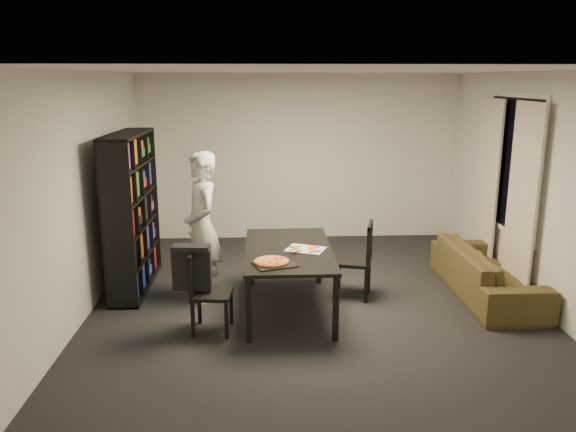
{
  "coord_description": "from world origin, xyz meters",
  "views": [
    {
      "loc": [
        -0.58,
        -6.07,
        2.52
      ],
      "look_at": [
        -0.3,
        -0.1,
        1.05
      ],
      "focal_mm": 35.0,
      "sensor_mm": 36.0,
      "label": 1
    }
  ],
  "objects_px": {
    "sofa": "(487,272)",
    "dining_table": "(288,254)",
    "chair_left": "(204,286)",
    "chair_right": "(360,255)",
    "person": "(202,227)",
    "pepperoni_pizza": "(272,261)",
    "bookshelf": "(132,212)",
    "baking_tray": "(274,264)"
  },
  "relations": [
    {
      "from": "sofa",
      "to": "dining_table",
      "type": "bearing_deg",
      "value": 97.5
    },
    {
      "from": "dining_table",
      "to": "chair_left",
      "type": "distance_m",
      "value": 1.04
    },
    {
      "from": "chair_left",
      "to": "chair_right",
      "type": "height_order",
      "value": "chair_right"
    },
    {
      "from": "chair_right",
      "to": "person",
      "type": "xyz_separation_m",
      "value": [
        -1.83,
        0.02,
        0.35
      ]
    },
    {
      "from": "chair_right",
      "to": "person",
      "type": "bearing_deg",
      "value": -75.68
    },
    {
      "from": "pepperoni_pizza",
      "to": "sofa",
      "type": "relative_size",
      "value": 0.18
    },
    {
      "from": "sofa",
      "to": "person",
      "type": "bearing_deg",
      "value": 89.35
    },
    {
      "from": "bookshelf",
      "to": "baking_tray",
      "type": "height_order",
      "value": "bookshelf"
    },
    {
      "from": "chair_left",
      "to": "baking_tray",
      "type": "relative_size",
      "value": 2.11
    },
    {
      "from": "chair_left",
      "to": "baking_tray",
      "type": "xyz_separation_m",
      "value": [
        0.71,
        -0.03,
        0.23
      ]
    },
    {
      "from": "baking_tray",
      "to": "sofa",
      "type": "height_order",
      "value": "baking_tray"
    },
    {
      "from": "chair_right",
      "to": "baking_tray",
      "type": "relative_size",
      "value": 2.26
    },
    {
      "from": "dining_table",
      "to": "baking_tray",
      "type": "bearing_deg",
      "value": -107.04
    },
    {
      "from": "sofa",
      "to": "pepperoni_pizza",
      "type": "bearing_deg",
      "value": 107.9
    },
    {
      "from": "chair_right",
      "to": "baking_tray",
      "type": "distance_m",
      "value": 1.36
    },
    {
      "from": "person",
      "to": "sofa",
      "type": "bearing_deg",
      "value": 68.3
    },
    {
      "from": "person",
      "to": "bookshelf",
      "type": "bearing_deg",
      "value": -137.94
    },
    {
      "from": "bookshelf",
      "to": "chair_right",
      "type": "relative_size",
      "value": 2.1
    },
    {
      "from": "dining_table",
      "to": "chair_right",
      "type": "height_order",
      "value": "chair_right"
    },
    {
      "from": "bookshelf",
      "to": "sofa",
      "type": "xyz_separation_m",
      "value": [
        4.23,
        -0.49,
        -0.66
      ]
    },
    {
      "from": "dining_table",
      "to": "chair_left",
      "type": "height_order",
      "value": "chair_left"
    },
    {
      "from": "bookshelf",
      "to": "chair_left",
      "type": "bearing_deg",
      "value": -53.53
    },
    {
      "from": "chair_right",
      "to": "pepperoni_pizza",
      "type": "relative_size",
      "value": 2.58
    },
    {
      "from": "pepperoni_pizza",
      "to": "sofa",
      "type": "xyz_separation_m",
      "value": [
        2.57,
        0.83,
        -0.45
      ]
    },
    {
      "from": "chair_right",
      "to": "sofa",
      "type": "xyz_separation_m",
      "value": [
        1.52,
        -0.02,
        -0.23
      ]
    },
    {
      "from": "baking_tray",
      "to": "bookshelf",
      "type": "bearing_deg",
      "value": 141.5
    },
    {
      "from": "bookshelf",
      "to": "baking_tray",
      "type": "bearing_deg",
      "value": -38.5
    },
    {
      "from": "baking_tray",
      "to": "sofa",
      "type": "xyz_separation_m",
      "value": [
        2.54,
        0.86,
        -0.43
      ]
    },
    {
      "from": "bookshelf",
      "to": "chair_right",
      "type": "height_order",
      "value": "bookshelf"
    },
    {
      "from": "dining_table",
      "to": "pepperoni_pizza",
      "type": "height_order",
      "value": "pepperoni_pizza"
    },
    {
      "from": "chair_left",
      "to": "bookshelf",
      "type": "bearing_deg",
      "value": 41.7
    },
    {
      "from": "dining_table",
      "to": "chair_left",
      "type": "xyz_separation_m",
      "value": [
        -0.88,
        -0.52,
        -0.16
      ]
    },
    {
      "from": "person",
      "to": "pepperoni_pizza",
      "type": "distance_m",
      "value": 1.17
    },
    {
      "from": "dining_table",
      "to": "baking_tray",
      "type": "distance_m",
      "value": 0.57
    },
    {
      "from": "bookshelf",
      "to": "sofa",
      "type": "distance_m",
      "value": 4.31
    },
    {
      "from": "bookshelf",
      "to": "person",
      "type": "distance_m",
      "value": 0.99
    },
    {
      "from": "bookshelf",
      "to": "pepperoni_pizza",
      "type": "height_order",
      "value": "bookshelf"
    },
    {
      "from": "bookshelf",
      "to": "pepperoni_pizza",
      "type": "relative_size",
      "value": 5.43
    },
    {
      "from": "person",
      "to": "sofa",
      "type": "distance_m",
      "value": 3.4
    },
    {
      "from": "dining_table",
      "to": "sofa",
      "type": "relative_size",
      "value": 0.87
    },
    {
      "from": "chair_left",
      "to": "sofa",
      "type": "relative_size",
      "value": 0.43
    },
    {
      "from": "bookshelf",
      "to": "sofa",
      "type": "bearing_deg",
      "value": -6.54
    }
  ]
}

